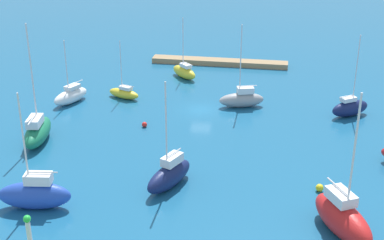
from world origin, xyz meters
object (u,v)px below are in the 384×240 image
(pier_dock, at_px, (219,62))
(sailboat_gray_inner_mooring, at_px, (242,99))
(sailboat_navy_near_pier, at_px, (169,175))
(sailboat_navy_lone_north, at_px, (350,108))
(sailboat_blue_far_south, at_px, (35,194))
(sailboat_yellow_far_north, at_px, (124,93))
(sailboat_green_by_breakwater, at_px, (38,131))
(sailboat_red_mid_basin, at_px, (342,217))
(harbor_beacon, at_px, (29,234))
(mooring_buoy_yellow, at_px, (320,188))
(sailboat_yellow_center_basin, at_px, (184,72))
(mooring_buoy_red, at_px, (144,124))
(sailboat_white_east_end, at_px, (71,96))

(pier_dock, xyz_separation_m, sailboat_gray_inner_mooring, (-4.97, 17.11, 0.67))
(sailboat_gray_inner_mooring, bearing_deg, sailboat_navy_near_pier, 60.53)
(sailboat_navy_lone_north, relative_size, sailboat_gray_inner_mooring, 0.95)
(sailboat_blue_far_south, bearing_deg, sailboat_gray_inner_mooring, -128.24)
(sailboat_gray_inner_mooring, height_order, sailboat_navy_near_pier, sailboat_gray_inner_mooring)
(sailboat_yellow_far_north, height_order, sailboat_green_by_breakwater, sailboat_green_by_breakwater)
(sailboat_yellow_far_north, distance_m, sailboat_red_mid_basin, 37.33)
(pier_dock, height_order, harbor_beacon, harbor_beacon)
(harbor_beacon, relative_size, sailboat_yellow_far_north, 0.48)
(pier_dock, distance_m, mooring_buoy_yellow, 39.44)
(sailboat_yellow_far_north, bearing_deg, sailboat_red_mid_basin, 153.91)
(pier_dock, height_order, sailboat_navy_lone_north, sailboat_navy_lone_north)
(sailboat_yellow_center_basin, distance_m, mooring_buoy_red, 18.20)
(sailboat_green_by_breakwater, distance_m, sailboat_yellow_center_basin, 26.85)
(sailboat_green_by_breakwater, relative_size, sailboat_yellow_center_basin, 1.49)
(pier_dock, relative_size, sailboat_blue_far_south, 1.96)
(sailboat_navy_lone_north, height_order, sailboat_green_by_breakwater, sailboat_green_by_breakwater)
(sailboat_navy_lone_north, bearing_deg, mooring_buoy_yellow, -137.12)
(sailboat_yellow_far_north, bearing_deg, harbor_beacon, 114.81)
(sailboat_yellow_far_north, height_order, sailboat_red_mid_basin, sailboat_red_mid_basin)
(sailboat_white_east_end, bearing_deg, pier_dock, 162.35)
(sailboat_navy_lone_north, xyz_separation_m, sailboat_blue_far_south, (29.12, 26.09, 0.31))
(sailboat_blue_far_south, distance_m, sailboat_green_by_breakwater, 13.87)
(sailboat_red_mid_basin, bearing_deg, sailboat_yellow_far_north, -164.43)
(harbor_beacon, height_order, sailboat_white_east_end, sailboat_white_east_end)
(sailboat_navy_lone_north, relative_size, mooring_buoy_yellow, 13.93)
(sailboat_blue_far_south, height_order, sailboat_navy_near_pier, sailboat_blue_far_south)
(sailboat_white_east_end, bearing_deg, sailboat_yellow_far_north, 136.96)
(sailboat_blue_far_south, bearing_deg, sailboat_green_by_breakwater, -74.61)
(sailboat_gray_inner_mooring, bearing_deg, sailboat_navy_lone_north, 160.27)
(sailboat_yellow_far_north, distance_m, sailboat_white_east_end, 6.91)
(sailboat_green_by_breakwater, relative_size, sailboat_gray_inner_mooring, 1.24)
(pier_dock, bearing_deg, sailboat_navy_lone_north, 135.59)
(pier_dock, bearing_deg, sailboat_yellow_center_basin, 59.32)
(harbor_beacon, height_order, sailboat_yellow_center_basin, sailboat_yellow_center_basin)
(sailboat_white_east_end, distance_m, sailboat_green_by_breakwater, 11.83)
(sailboat_navy_lone_north, bearing_deg, sailboat_yellow_center_basin, 120.43)
(sailboat_navy_lone_north, bearing_deg, sailboat_blue_far_south, -172.41)
(sailboat_gray_inner_mooring, bearing_deg, sailboat_red_mid_basin, 95.35)
(sailboat_yellow_center_basin, height_order, mooring_buoy_yellow, sailboat_yellow_center_basin)
(sailboat_red_mid_basin, bearing_deg, sailboat_navy_near_pier, -136.90)
(sailboat_blue_far_south, relative_size, mooring_buoy_red, 17.55)
(sailboat_white_east_end, distance_m, mooring_buoy_red, 12.78)
(mooring_buoy_red, bearing_deg, harbor_beacon, 86.31)
(sailboat_gray_inner_mooring, relative_size, sailboat_yellow_center_basin, 1.20)
(sailboat_green_by_breakwater, relative_size, mooring_buoy_yellow, 18.14)
(sailboat_gray_inner_mooring, bearing_deg, mooring_buoy_red, 21.40)
(sailboat_navy_lone_north, xyz_separation_m, sailboat_green_by_breakwater, (34.58, 13.34, 0.20))
(sailboat_green_by_breakwater, bearing_deg, sailboat_navy_lone_north, -77.93)
(harbor_beacon, xyz_separation_m, sailboat_navy_near_pier, (-7.44, -13.68, -1.91))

